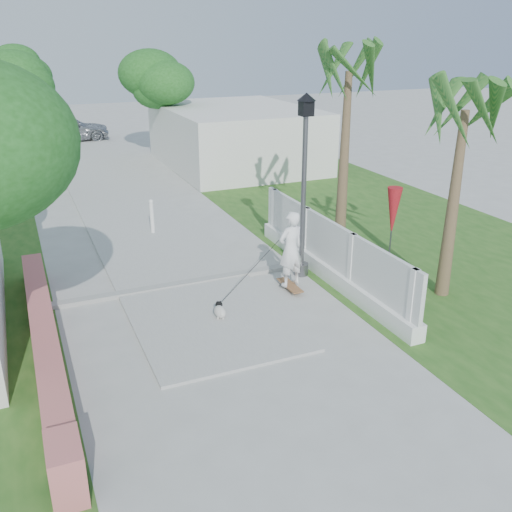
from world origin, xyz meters
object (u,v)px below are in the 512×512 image
dog (220,311)px  parked_car (66,128)px  street_lamp (304,180)px  patio_umbrella (393,213)px  skateboarder (262,264)px  bollard (152,216)px

dog → parked_car: bearing=105.4°
street_lamp → patio_umbrella: 2.27m
skateboarder → street_lamp: bearing=-161.5°
bollard → patio_umbrella: size_ratio=0.47×
patio_umbrella → skateboarder: patio_umbrella is taller
street_lamp → dog: street_lamp is taller
street_lamp → bollard: 5.56m
patio_umbrella → dog: 4.85m
street_lamp → parked_car: size_ratio=0.99×
bollard → dog: (0.01, -5.95, -0.39)m
bollard → skateboarder: (1.24, -5.37, 0.25)m
bollard → dog: bearing=-89.9°
street_lamp → parked_car: bearing=98.9°
bollard → dog: bollard is taller
bollard → street_lamp: bearing=-59.0°
street_lamp → bollard: size_ratio=4.07×
skateboarder → parked_car: 22.52m
bollard → parked_car: bearing=92.2°
bollard → skateboarder: size_ratio=0.45×
street_lamp → bollard: bearing=121.0°
patio_umbrella → dog: patio_umbrella is taller
bollard → skateboarder: 5.52m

